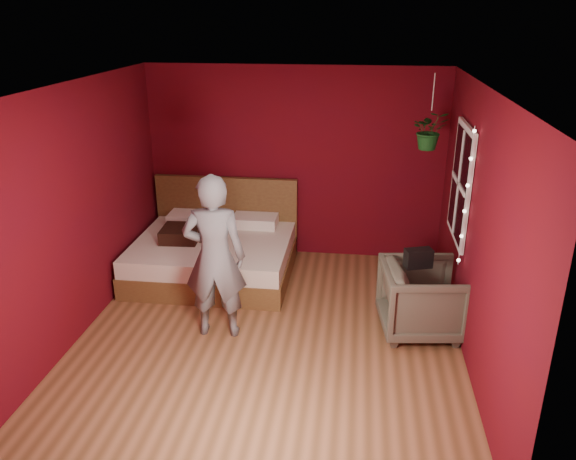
# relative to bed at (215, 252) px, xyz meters

# --- Properties ---
(floor) EXTENTS (4.50, 4.50, 0.00)m
(floor) POSITION_rel_bed_xyz_m (0.95, -1.45, -0.29)
(floor) COLOR #965F3C
(floor) RESTS_ON ground
(room_walls) EXTENTS (4.04, 4.54, 2.62)m
(room_walls) POSITION_rel_bed_xyz_m (0.95, -1.45, 1.39)
(room_walls) COLOR #5C090F
(room_walls) RESTS_ON ground
(window) EXTENTS (0.05, 0.97, 1.27)m
(window) POSITION_rel_bed_xyz_m (2.92, -0.55, 1.21)
(window) COLOR white
(window) RESTS_ON room_walls
(fairy_lights) EXTENTS (0.04, 0.04, 1.45)m
(fairy_lights) POSITION_rel_bed_xyz_m (2.89, -1.07, 1.21)
(fairy_lights) COLOR silver
(fairy_lights) RESTS_ON room_walls
(bed) EXTENTS (2.00, 1.70, 1.10)m
(bed) POSITION_rel_bed_xyz_m (0.00, 0.00, 0.00)
(bed) COLOR brown
(bed) RESTS_ON ground
(person) EXTENTS (0.68, 0.48, 1.77)m
(person) POSITION_rel_bed_xyz_m (0.39, -1.45, 0.60)
(person) COLOR slate
(person) RESTS_ON ground
(armchair) EXTENTS (0.95, 0.93, 0.77)m
(armchair) POSITION_rel_bed_xyz_m (2.55, -1.15, 0.10)
(armchair) COLOR #5A5647
(armchair) RESTS_ON ground
(handbag) EXTENTS (0.30, 0.22, 0.20)m
(handbag) POSITION_rel_bed_xyz_m (2.47, -1.17, 0.58)
(handbag) COLOR black
(handbag) RESTS_ON armchair
(throw_pillow) EXTENTS (0.49, 0.49, 0.17)m
(throw_pillow) POSITION_rel_bed_xyz_m (-0.40, -0.14, 0.30)
(throw_pillow) COLOR black
(throw_pillow) RESTS_ON bed
(hanging_plant) EXTENTS (0.43, 0.38, 0.86)m
(hanging_plant) POSITION_rel_bed_xyz_m (2.60, -0.01, 1.68)
(hanging_plant) COLOR silver
(hanging_plant) RESTS_ON room_walls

